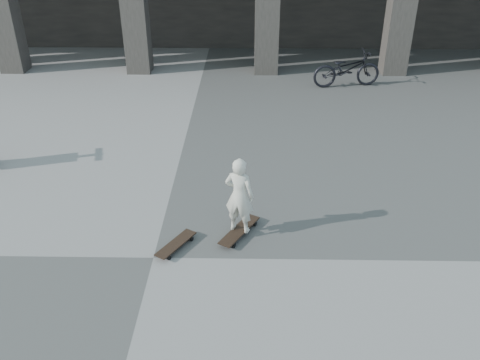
{
  "coord_description": "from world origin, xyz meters",
  "views": [
    {
      "loc": [
        1.31,
        -5.6,
        4.43
      ],
      "look_at": [
        1.19,
        1.08,
        0.65
      ],
      "focal_mm": 38.0,
      "sensor_mm": 36.0,
      "label": 1
    }
  ],
  "objects_px": {
    "child": "(239,196)",
    "bicycle": "(347,69)",
    "skateboard_spare": "(176,244)",
    "longboard": "(239,231)"
  },
  "relations": [
    {
      "from": "child",
      "to": "bicycle",
      "type": "xyz_separation_m",
      "value": [
        2.66,
        6.72,
        -0.21
      ]
    },
    {
      "from": "child",
      "to": "skateboard_spare",
      "type": "bearing_deg",
      "value": 39.92
    },
    {
      "from": "skateboard_spare",
      "to": "bicycle",
      "type": "height_order",
      "value": "bicycle"
    },
    {
      "from": "longboard",
      "to": "skateboard_spare",
      "type": "distance_m",
      "value": 0.97
    },
    {
      "from": "longboard",
      "to": "bicycle",
      "type": "height_order",
      "value": "bicycle"
    },
    {
      "from": "skateboard_spare",
      "to": "bicycle",
      "type": "bearing_deg",
      "value": 4.27
    },
    {
      "from": "skateboard_spare",
      "to": "child",
      "type": "relative_size",
      "value": 0.62
    },
    {
      "from": "longboard",
      "to": "child",
      "type": "relative_size",
      "value": 0.74
    },
    {
      "from": "child",
      "to": "bicycle",
      "type": "distance_m",
      "value": 7.23
    },
    {
      "from": "longboard",
      "to": "bicycle",
      "type": "distance_m",
      "value": 7.24
    }
  ]
}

